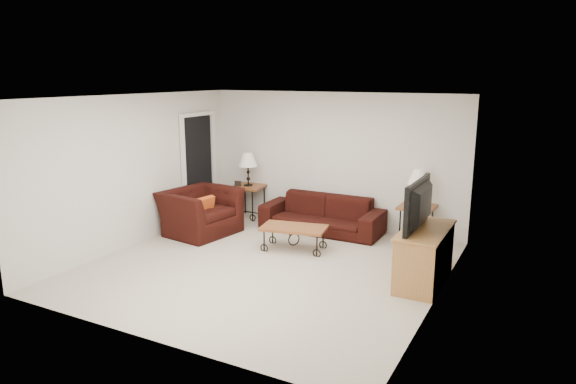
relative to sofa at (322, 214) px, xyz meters
The scene contains 20 objects.
ground 2.05m from the sofa, 90.16° to the right, with size 5.00×5.00×0.00m, color beige.
wall_back 1.04m from the sofa, 90.68° to the left, with size 5.00×0.02×2.50m, color silver.
wall_front 4.61m from the sofa, 90.07° to the right, with size 5.00×0.02×2.50m, color silver.
wall_left 3.35m from the sofa, 141.13° to the right, with size 0.02×5.00×2.50m, color silver.
wall_right 3.34m from the sofa, 39.00° to the right, with size 0.02×5.00×2.50m, color silver.
ceiling 2.97m from the sofa, 90.16° to the right, with size 5.00×5.00×0.00m, color white.
doorway 2.60m from the sofa, behind, with size 0.08×0.94×2.04m, color black.
sofa is the anchor object (origin of this frame).
side_table_left 1.69m from the sofa, behind, with size 0.60×0.60×0.65m, color brown.
side_table_right 1.69m from the sofa, ahead, with size 0.58×0.58×0.63m, color brown.
lamp_left 1.81m from the sofa, behind, with size 0.37×0.37×0.65m, color black, non-canonical shape.
lamp_right 1.80m from the sofa, ahead, with size 0.36×0.36×0.63m, color black, non-canonical shape.
photo_frame_left 1.87m from the sofa, behind, with size 0.13×0.02×0.11m, color black.
photo_frame_right 1.87m from the sofa, ahead, with size 0.13×0.02×0.11m, color black.
coffee_table 1.17m from the sofa, 89.05° to the right, with size 1.05×0.57×0.39m, color brown.
armchair 2.20m from the sofa, 148.76° to the right, with size 1.24×1.08×0.80m, color black.
throw_pillow 2.11m from the sofa, 145.47° to the right, with size 0.36×0.10×0.36m, color #D2631B.
tv_stand 2.72m from the sofa, 35.03° to the right, with size 0.54×1.29×0.77m, color #B87F44.
television 2.81m from the sofa, 35.28° to the right, with size 1.15×0.15×0.66m, color black.
backpack 1.66m from the sofa, ahead, with size 0.31×0.24×0.40m, color black.
Camera 1 is at (3.68, -6.32, 2.80)m, focal length 32.22 mm.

